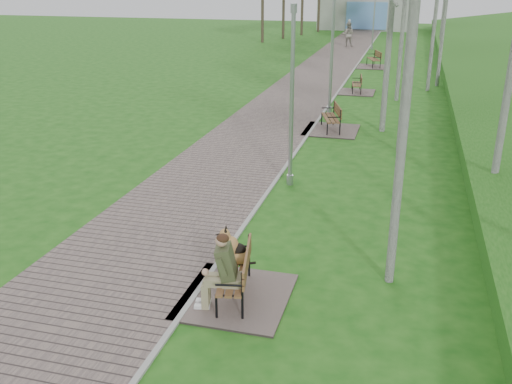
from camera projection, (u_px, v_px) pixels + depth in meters
ground at (248, 220)px, 13.28m from camera, size 120.00×120.00×0.00m
walkway at (320, 73)px, 33.08m from camera, size 3.50×67.00×0.04m
kerb at (351, 74)px, 32.65m from camera, size 0.10×67.00×0.05m
building_north at (369, 9)px, 58.88m from camera, size 10.00×5.20×4.00m
bench_main at (230, 276)px, 9.94m from camera, size 1.84×2.05×1.61m
bench_second at (330, 125)px, 20.83m from camera, size 1.92×2.13×1.18m
bench_third at (356, 89)px, 27.55m from camera, size 1.66×1.85×1.02m
bench_far at (373, 63)px, 35.09m from camera, size 1.97×2.19×1.21m
lamp_post_near at (292, 105)px, 14.77m from camera, size 0.18×0.18×4.70m
lamp_post_second at (332, 54)px, 22.50m from camera, size 0.20×0.20×5.18m
lamp_post_third at (374, 21)px, 42.70m from camera, size 0.17×0.17×4.44m
lamp_post_far at (388, 8)px, 57.21m from camera, size 0.18×0.18×4.77m
pedestrian_near at (349, 28)px, 52.74m from camera, size 0.56×0.39×1.49m
pedestrian_far at (348, 34)px, 44.78m from camera, size 0.98×0.80×1.87m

